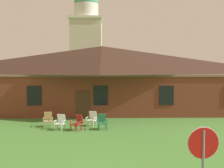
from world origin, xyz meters
The scene contains 8 objects.
brick_building centered at (0.00, 19.08, 3.03)m, with size 26.46×10.40×5.95m.
dome_tower centered at (-2.79, 37.10, 7.93)m, with size 5.18×5.18×17.49m.
stop_sign centered at (2.84, -0.52, 1.71)m, with size 0.80×0.10×2.41m.
lawn_chair_by_porch centered at (-3.41, 11.02, 0.50)m, with size 0.71×0.75×0.96m.
lawn_chair_near_door centered at (-2.44, 10.08, 0.50)m, with size 0.73×0.78×0.96m.
lawn_chair_left_end centered at (-1.35, 9.91, 0.50)m, with size 0.85×0.87×0.96m.
lawn_chair_middle centered at (-0.52, 11.23, 0.50)m, with size 0.76×0.82×0.96m.
lawn_chair_right_end centered at (0.17, 10.16, 0.50)m, with size 0.72×0.76×0.96m.
Camera 1 is at (0.50, -7.11, 3.81)m, focal length 44.30 mm.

